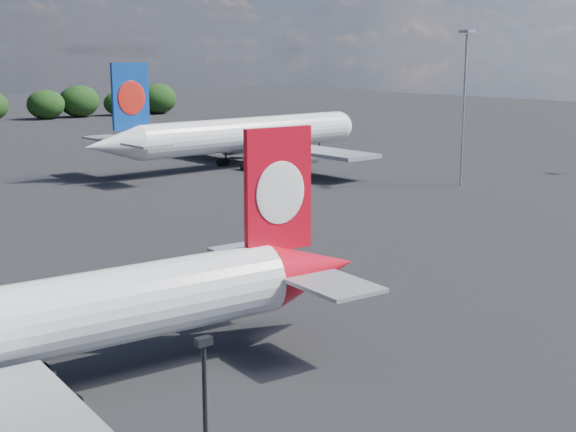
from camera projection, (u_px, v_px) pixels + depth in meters
qantas_airliner at (30, 325)px, 41.68m from camera, size 41.64×39.62×13.58m
china_southern_airliner at (239, 136)px, 125.78m from camera, size 50.42×47.86×16.50m
floodlight_mast_near at (465, 85)px, 106.85m from camera, size 1.60×1.60×20.77m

